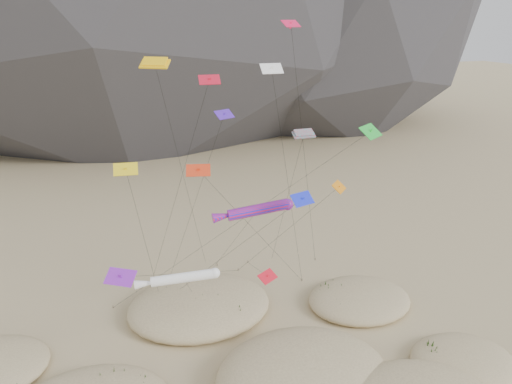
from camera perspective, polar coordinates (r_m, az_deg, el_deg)
kite_stakes at (r=61.48m, az=-3.98°, el=-9.81°), size 25.88×7.14×0.30m
rainbow_tube_kite at (r=47.87m, az=-0.08°, el=-2.11°), size 8.07×12.69×13.50m
white_tube_kite at (r=43.37m, az=-8.73°, el=-9.72°), size 7.31×12.94×9.97m
orange_parafoil at (r=45.65m, az=-11.40°, el=13.88°), size 7.89×13.11×26.88m
multi_parafoil at (r=49.99m, az=5.43°, el=6.42°), size 2.27×11.43×19.65m
delta_kites at (r=45.66m, az=-0.09°, el=3.07°), size 28.49×18.81×29.80m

